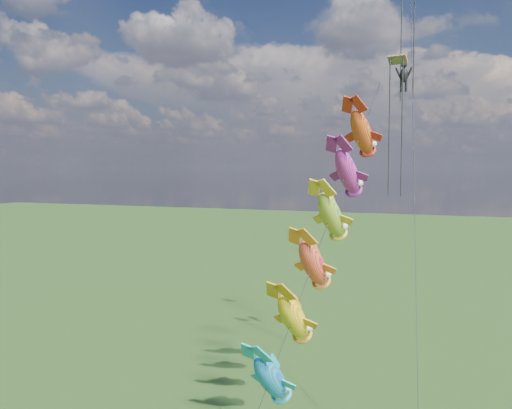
% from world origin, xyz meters
% --- Properties ---
extents(fish_windsock_rig, '(3.23, 15.73, 18.02)m').
position_xyz_m(fish_windsock_rig, '(14.40, 6.92, 10.13)').
color(fish_windsock_rig, brown).
rests_on(fish_windsock_rig, ground).
extents(parafoil_rig, '(4.06, 17.21, 27.23)m').
position_xyz_m(parafoil_rig, '(16.23, 18.10, 19.13)').
color(parafoil_rig, brown).
rests_on(parafoil_rig, ground).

